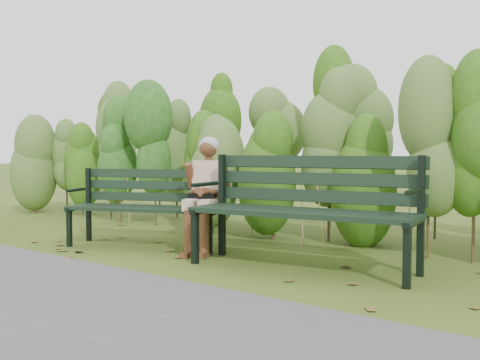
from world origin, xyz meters
The scene contains 7 objects.
ground centered at (0.00, 0.00, 0.00)m, with size 80.00×80.00×0.00m, color #334E16.
footpath centered at (0.00, -2.20, 0.01)m, with size 60.00×2.50×0.01m, color #474749.
hedge_band centered at (0.00, 1.86, 1.26)m, with size 11.04×1.67×2.42m.
leaf_litter centered at (0.01, -0.27, 0.00)m, with size 6.04×2.21×0.01m.
bench_left centered at (-1.07, 0.08, 0.50)m, with size 1.77×1.15×0.85m.
bench_right centered at (0.91, 0.16, 0.60)m, with size 2.10×0.96×1.01m.
seated_woman centered at (-0.34, 0.20, 0.68)m, with size 0.55×0.73×1.20m.
Camera 1 is at (3.51, -4.14, 1.05)m, focal length 42.00 mm.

